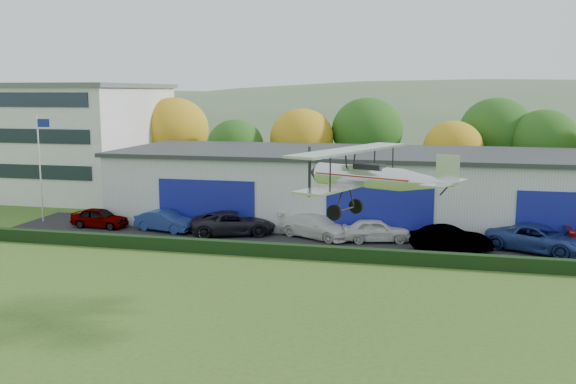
% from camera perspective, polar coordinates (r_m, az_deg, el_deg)
% --- Properties ---
extents(ground, '(300.00, 300.00, 0.00)m').
position_cam_1_polar(ground, '(23.03, -10.10, -15.95)').
color(ground, '#355D1D').
rests_on(ground, ground).
extents(apron, '(48.00, 9.00, 0.05)m').
position_cam_1_polar(apron, '(41.62, 5.27, -4.41)').
color(apron, black).
rests_on(apron, ground).
extents(hedge, '(46.00, 0.60, 0.80)m').
position_cam_1_polar(hedge, '(36.92, 4.24, -5.54)').
color(hedge, black).
rests_on(hedge, ground).
extents(hangar, '(40.60, 12.60, 5.30)m').
position_cam_1_polar(hangar, '(47.74, 8.85, 0.47)').
color(hangar, '#B2B7BC').
rests_on(hangar, ground).
extents(office_block, '(20.60, 15.60, 10.40)m').
position_cam_1_polar(office_block, '(65.40, -20.84, 4.53)').
color(office_block, silver).
rests_on(office_block, ground).
extents(flagpole, '(1.05, 0.10, 8.00)m').
position_cam_1_polar(flagpole, '(50.17, -21.36, 2.82)').
color(flagpole, silver).
rests_on(flagpole, ground).
extents(tree_belt, '(75.70, 13.22, 10.12)m').
position_cam_1_polar(tree_belt, '(60.35, 5.90, 5.12)').
color(tree_belt, '#3D2614').
rests_on(tree_belt, ground).
extents(distant_hills, '(430.00, 196.00, 56.00)m').
position_cam_1_polar(distant_hills, '(161.24, 8.44, 0.83)').
color(distant_hills, '#4C6642').
rests_on(distant_hills, ground).
extents(car_0, '(4.24, 1.95, 1.41)m').
position_cam_1_polar(car_0, '(47.26, -16.59, -2.23)').
color(car_0, gray).
rests_on(car_0, apron).
extents(car_1, '(4.59, 2.46, 1.44)m').
position_cam_1_polar(car_1, '(44.91, -10.98, -2.57)').
color(car_1, navy).
rests_on(car_1, apron).
extents(car_2, '(6.26, 4.47, 1.58)m').
position_cam_1_polar(car_2, '(43.19, -4.93, -2.80)').
color(car_2, black).
rests_on(car_2, apron).
extents(car_3, '(5.66, 4.14, 1.52)m').
position_cam_1_polar(car_3, '(42.20, 2.54, -3.10)').
color(car_3, silver).
rests_on(car_3, apron).
extents(car_4, '(4.67, 2.70, 1.50)m').
position_cam_1_polar(car_4, '(41.42, 7.92, -3.43)').
color(car_4, silver).
rests_on(car_4, apron).
extents(car_5, '(5.03, 2.76, 1.57)m').
position_cam_1_polar(car_5, '(39.69, 14.45, -4.12)').
color(car_5, gray).
rests_on(car_5, apron).
extents(car_6, '(6.52, 4.97, 1.65)m').
position_cam_1_polar(car_6, '(41.32, 21.54, -3.91)').
color(car_6, navy).
rests_on(car_6, apron).
extents(biplane, '(6.88, 7.64, 2.91)m').
position_cam_1_polar(biplane, '(26.19, 7.50, 1.52)').
color(biplane, silver).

